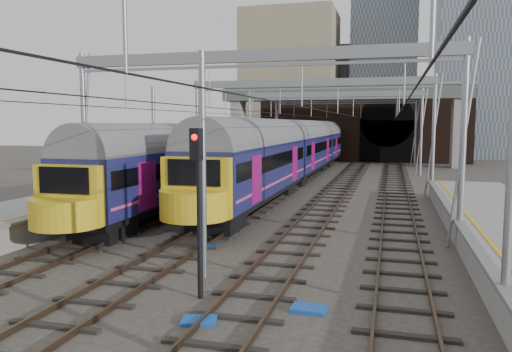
% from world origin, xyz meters
% --- Properties ---
extents(ground, '(160.00, 160.00, 0.00)m').
position_xyz_m(ground, '(0.00, 0.00, 0.00)').
color(ground, '#38332D').
rests_on(ground, ground).
extents(tracks, '(14.40, 80.00, 0.22)m').
position_xyz_m(tracks, '(0.00, 15.00, 0.02)').
color(tracks, '#4C3828').
rests_on(tracks, ground).
extents(overhead_line, '(16.80, 80.00, 8.00)m').
position_xyz_m(overhead_line, '(0.00, 21.49, 6.57)').
color(overhead_line, gray).
rests_on(overhead_line, ground).
extents(retaining_wall, '(28.00, 2.75, 9.00)m').
position_xyz_m(retaining_wall, '(1.40, 51.93, 4.33)').
color(retaining_wall, black).
rests_on(retaining_wall, ground).
extents(overbridge, '(28.00, 3.00, 9.25)m').
position_xyz_m(overbridge, '(0.00, 46.00, 7.27)').
color(overbridge, gray).
rests_on(overbridge, ground).
extents(city_skyline, '(37.50, 27.50, 60.00)m').
position_xyz_m(city_skyline, '(2.73, 70.48, 17.09)').
color(city_skyline, tan).
rests_on(city_skyline, ground).
extents(train_main, '(3.02, 69.83, 5.12)m').
position_xyz_m(train_main, '(-2.00, 41.06, 2.62)').
color(train_main, black).
rests_on(train_main, ground).
extents(train_second, '(2.81, 48.81, 4.84)m').
position_xyz_m(train_second, '(-6.00, 27.82, 2.50)').
color(train_second, black).
rests_on(train_second, ground).
extents(signal_near_centre, '(0.37, 0.46, 4.69)m').
position_xyz_m(signal_near_centre, '(0.59, 0.14, 2.97)').
color(signal_near_centre, black).
rests_on(signal_near_centre, ground).
extents(equip_cover_a, '(0.96, 0.79, 0.10)m').
position_xyz_m(equip_cover_a, '(1.19, -1.40, 0.05)').
color(equip_cover_a, '#164AAC').
rests_on(equip_cover_a, ground).
extents(equip_cover_b, '(0.90, 0.74, 0.09)m').
position_xyz_m(equip_cover_b, '(-1.29, 5.60, 0.05)').
color(equip_cover_b, '#164AAC').
rests_on(equip_cover_b, ground).
extents(equip_cover_c, '(0.94, 0.69, 0.11)m').
position_xyz_m(equip_cover_c, '(3.63, 0.05, 0.05)').
color(equip_cover_c, '#164AAC').
rests_on(equip_cover_c, ground).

